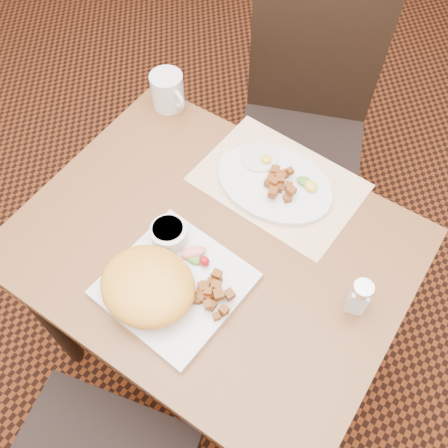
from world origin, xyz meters
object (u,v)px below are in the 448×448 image
chair_far (304,118)px  plate_oval (274,183)px  coffee_mug (168,91)px  plate_square (175,285)px  table (212,266)px  salt_shaker (359,297)px

chair_far → plate_oval: 0.51m
plate_oval → coffee_mug: size_ratio=2.55×
plate_square → table: bearing=87.7°
plate_oval → salt_shaker: salt_shaker is taller
salt_shaker → chair_far: bearing=124.9°
table → salt_shaker: (0.35, 0.04, 0.16)m
salt_shaker → plate_square: bearing=-153.2°
chair_far → plate_oval: (0.13, -0.44, 0.22)m
table → chair_far: size_ratio=0.93×
plate_oval → salt_shaker: bearing=-30.7°
chair_far → plate_oval: bearing=84.5°
plate_square → plate_oval: size_ratio=0.92×
coffee_mug → salt_shaker: bearing=-20.7°
chair_far → plate_oval: chair_far is taller
plate_square → plate_oval: (0.04, 0.36, 0.00)m
chair_far → plate_square: bearing=74.7°
salt_shaker → coffee_mug: coffee_mug is taller
plate_oval → coffee_mug: 0.40m
table → plate_square: plate_square is taller
coffee_mug → chair_far: bearing=53.5°
table → salt_shaker: salt_shaker is taller
plate_oval → coffee_mug: coffee_mug is taller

